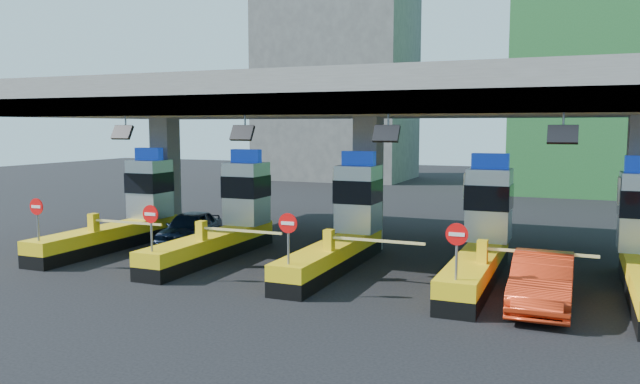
% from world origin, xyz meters
% --- Properties ---
extents(ground, '(120.00, 120.00, 0.00)m').
position_xyz_m(ground, '(0.00, 0.00, 0.00)').
color(ground, black).
rests_on(ground, ground).
extents(toll_canopy, '(28.00, 12.09, 7.00)m').
position_xyz_m(toll_canopy, '(0.00, 2.87, 6.13)').
color(toll_canopy, slate).
rests_on(toll_canopy, ground).
extents(toll_lane_far_left, '(4.43, 8.00, 4.16)m').
position_xyz_m(toll_lane_far_left, '(-10.00, 0.28, 1.40)').
color(toll_lane_far_left, black).
rests_on(toll_lane_far_left, ground).
extents(toll_lane_left, '(4.43, 8.00, 4.16)m').
position_xyz_m(toll_lane_left, '(-5.00, 0.28, 1.40)').
color(toll_lane_left, black).
rests_on(toll_lane_left, ground).
extents(toll_lane_center, '(4.43, 8.00, 4.16)m').
position_xyz_m(toll_lane_center, '(0.00, 0.28, 1.40)').
color(toll_lane_center, black).
rests_on(toll_lane_center, ground).
extents(toll_lane_right, '(4.43, 8.00, 4.16)m').
position_xyz_m(toll_lane_right, '(5.00, 0.28, 1.40)').
color(toll_lane_right, black).
rests_on(toll_lane_right, ground).
extents(bg_building_concrete, '(14.00, 10.00, 18.00)m').
position_xyz_m(bg_building_concrete, '(-14.00, 36.00, 9.00)').
color(bg_building_concrete, '#4C4C49').
rests_on(bg_building_concrete, ground).
extents(van, '(2.44, 4.47, 1.44)m').
position_xyz_m(van, '(-7.57, 1.33, 0.72)').
color(van, black).
rests_on(van, ground).
extents(red_car, '(1.62, 4.63, 1.53)m').
position_xyz_m(red_car, '(7.12, -2.90, 0.76)').
color(red_car, red).
rests_on(red_car, ground).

